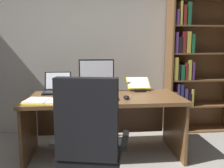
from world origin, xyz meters
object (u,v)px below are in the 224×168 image
(desk, at_px, (103,110))
(pen, at_px, (76,96))
(notepad, at_px, (74,97))
(bookshelf, at_px, (193,67))
(monitor, at_px, (97,76))
(computer_mouse, at_px, (126,97))
(reading_stand_with_book, at_px, (138,84))
(office_chair, at_px, (90,150))
(open_binder, at_px, (48,101))
(laptop, at_px, (57,88))
(keyboard, at_px, (99,99))

(desk, xyz_separation_m, pen, (-0.31, -0.09, 0.20))
(desk, bearing_deg, notepad, -165.06)
(bookshelf, height_order, monitor, bookshelf)
(computer_mouse, bearing_deg, bookshelf, 38.50)
(bookshelf, xyz_separation_m, reading_stand_with_book, (-0.90, -0.40, -0.18))
(office_chair, distance_m, notepad, 0.89)
(office_chair, xyz_separation_m, computer_mouse, (0.41, 0.67, 0.29))
(open_binder, bearing_deg, laptop, 96.32)
(keyboard, bearing_deg, desk, 75.41)
(keyboard, height_order, notepad, keyboard)
(monitor, relative_size, notepad, 2.07)
(office_chair, bearing_deg, keyboard, 93.30)
(bookshelf, xyz_separation_m, open_binder, (-1.96, -0.96, -0.24))
(keyboard, bearing_deg, bookshelf, 32.21)
(reading_stand_with_book, height_order, pen, reading_stand_with_book)
(computer_mouse, height_order, open_binder, computer_mouse)
(laptop, xyz_separation_m, open_binder, (-0.04, -0.51, -0.04))
(open_binder, bearing_deg, monitor, 54.20)
(office_chair, relative_size, keyboard, 2.51)
(office_chair, bearing_deg, desk, 91.80)
(desk, xyz_separation_m, reading_stand_with_book, (0.47, 0.25, 0.26))
(bookshelf, distance_m, keyboard, 1.72)
(desk, distance_m, reading_stand_with_book, 0.60)
(bookshelf, distance_m, reading_stand_with_book, 1.00)
(keyboard, bearing_deg, pen, 146.02)
(desk, height_order, reading_stand_with_book, reading_stand_with_book)
(computer_mouse, bearing_deg, keyboard, 180.00)
(monitor, xyz_separation_m, open_binder, (-0.52, -0.50, -0.19))
(desk, distance_m, laptop, 0.63)
(reading_stand_with_book, bearing_deg, bookshelf, 24.15)
(laptop, distance_m, pen, 0.38)
(notepad, distance_m, pen, 0.02)
(laptop, distance_m, computer_mouse, 0.91)
(monitor, bearing_deg, computer_mouse, -56.36)
(office_chair, bearing_deg, monitor, 96.97)
(bookshelf, relative_size, monitor, 4.50)
(bookshelf, bearing_deg, open_binder, -153.97)
(keyboard, distance_m, reading_stand_with_book, 0.74)
(notepad, xyz_separation_m, pen, (0.02, 0.00, 0.01))
(office_chair, relative_size, notepad, 5.03)
(keyboard, xyz_separation_m, reading_stand_with_book, (0.54, 0.50, 0.07))
(monitor, relative_size, open_binder, 0.83)
(bookshelf, xyz_separation_m, office_chair, (-1.55, -1.58, -0.52))
(pen, bearing_deg, desk, 15.86)
(bookshelf, height_order, computer_mouse, bookshelf)
(office_chair, xyz_separation_m, notepad, (-0.16, 0.83, 0.27))
(laptop, relative_size, open_binder, 0.63)
(office_chair, relative_size, open_binder, 2.02)
(computer_mouse, relative_size, reading_stand_with_book, 0.36)
(notepad, bearing_deg, office_chair, -79.41)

